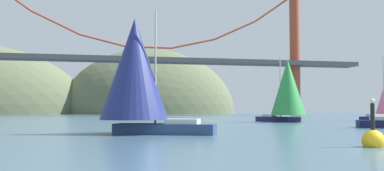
{
  "coord_description": "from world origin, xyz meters",
  "views": [
    {
      "loc": [
        -13.52,
        -16.42,
        1.91
      ],
      "look_at": [
        0.0,
        44.17,
        5.18
      ],
      "focal_mm": 40.49,
      "sensor_mm": 36.0,
      "label": 1
    }
  ],
  "objects": [
    {
      "name": "suspension_bridge",
      "position": [
        0.0,
        95.0,
        15.52
      ],
      "size": [
        117.84,
        6.0,
        34.2
      ],
      "color": "#A34228",
      "rests_on": "ground_plane"
    },
    {
      "name": "sailboat_navy_sail",
      "position": [
        -10.56,
        16.0,
        4.61
      ],
      "size": [
        9.36,
        6.77,
        9.21
      ],
      "color": "navy",
      "rests_on": "ground_plane"
    },
    {
      "name": "channel_buoy",
      "position": [
        -0.14,
        2.52,
        0.37
      ],
      "size": [
        1.1,
        1.1,
        2.64
      ],
      "color": "gold",
      "rests_on": "ground_plane"
    },
    {
      "name": "sailboat_green_sail",
      "position": [
        12.36,
        39.08,
        4.55
      ],
      "size": [
        5.88,
        8.92,
        9.11
      ],
      "color": "#191E4C",
      "rests_on": "ground_plane"
    },
    {
      "name": "headland_center",
      "position": [
        5.0,
        135.0,
        0.0
      ],
      "size": [
        60.81,
        44.0,
        45.4
      ],
      "primitive_type": "ellipsoid",
      "color": "#5B6647",
      "rests_on": "ground_plane"
    }
  ]
}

